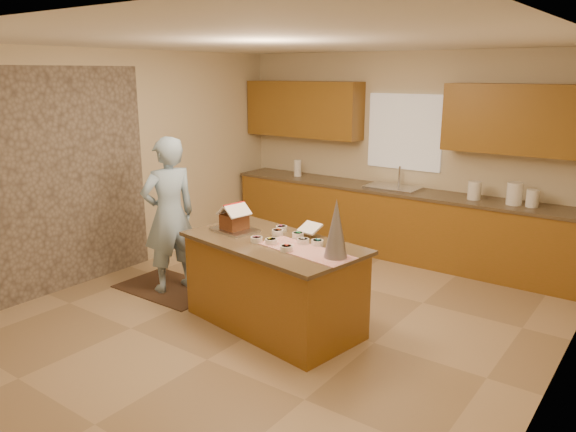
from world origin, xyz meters
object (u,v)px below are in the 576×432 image
object	(u,v)px
gingerbread_house	(234,219)
tinsel_tree	(336,229)
boy	(169,215)
island_base	(274,285)

from	to	relation	value
gingerbread_house	tinsel_tree	bearing A→B (deg)	-4.83
tinsel_tree	boy	world-z (taller)	boy
boy	tinsel_tree	bearing A→B (deg)	103.83
tinsel_tree	boy	xyz separation A→B (m)	(-2.24, 0.12, -0.24)
tinsel_tree	island_base	bearing A→B (deg)	174.54
tinsel_tree	boy	distance (m)	2.25
boy	gingerbread_house	xyz separation A→B (m)	(0.98, -0.01, 0.11)
gingerbread_house	boy	bearing A→B (deg)	179.41
boy	gingerbread_house	bearing A→B (deg)	106.22
island_base	tinsel_tree	bearing A→B (deg)	3.67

